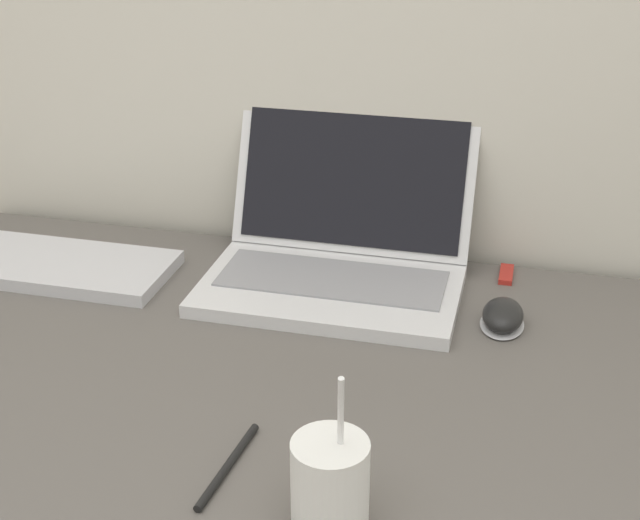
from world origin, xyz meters
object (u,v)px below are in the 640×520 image
Objects in this scene: usb_stick at (506,274)px; pen at (231,466)px; laptop at (339,245)px; computer_mouse at (503,316)px; drink_cup at (330,480)px; external_keyboard at (36,263)px.

usb_stick is 0.59m from pen.
pen is at bearing -91.08° from laptop.
computer_mouse is at bearing 55.86° from pen.
laptop reaches higher than usb_stick.
computer_mouse is 0.46m from pen.
drink_cup is 1.20× the size of pen.
external_keyboard is at bearing 139.56° from pen.
external_keyboard is (-0.57, 0.43, -0.04)m from drink_cup.
pen is (0.45, -0.39, -0.01)m from external_keyboard.
laptop is at bearing 102.05° from drink_cup.
drink_cup is 0.41× the size of external_keyboard.
laptop is 2.15× the size of drink_cup.
laptop is at bearing 160.99° from computer_mouse.
drink_cup is at bearing -107.98° from computer_mouse.
usb_stick is 0.41× the size of pen.
pen is (-0.12, 0.05, -0.04)m from drink_cup.
external_keyboard is at bearing 142.76° from drink_cup.
drink_cup is at bearing -22.22° from pen.
laptop is 0.47m from external_keyboard.
computer_mouse is at bearing -0.40° from external_keyboard.
drink_cup is (0.11, -0.51, -0.01)m from laptop.
drink_cup is 1.95× the size of computer_mouse.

